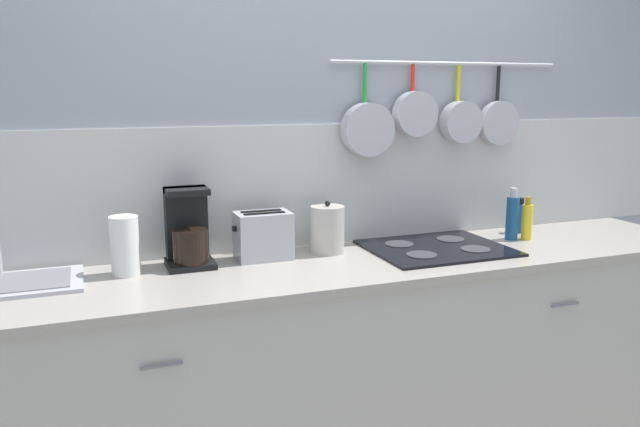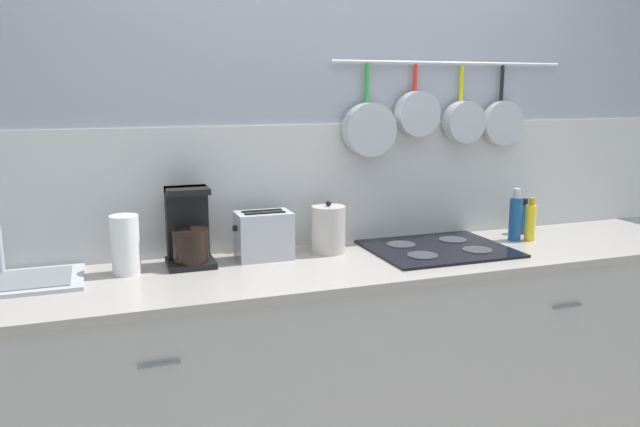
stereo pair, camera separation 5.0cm
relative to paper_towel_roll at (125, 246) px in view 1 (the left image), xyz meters
The scene contains 11 objects.
wall_back 0.97m from the paper_towel_roll, 13.37° to the left, with size 7.20×0.16×2.60m.
cabinet_base 1.09m from the paper_towel_roll, ahead, with size 3.35×0.61×0.89m.
countertop 0.93m from the paper_towel_roll, ahead, with size 3.39×0.63×0.03m.
paper_towel_roll is the anchor object (origin of this frame).
coffee_maker 0.25m from the paper_towel_roll, 11.05° to the left, with size 0.19×0.19×0.32m.
toaster 0.56m from the paper_towel_roll, ahead, with size 0.24×0.15×0.20m.
kettle 0.85m from the paper_towel_roll, ahead, with size 0.15×0.15×0.23m.
cooktop 1.33m from the paper_towel_roll, ahead, with size 0.60×0.50×0.01m.
bottle_olive_oil 1.76m from the paper_towel_roll, ahead, with size 0.06×0.06×0.25m.
bottle_cooking_wine 1.82m from the paper_towel_roll, ahead, with size 0.05×0.05×0.20m.
bottle_sesame_oil 1.89m from the paper_towel_roll, ahead, with size 0.06×0.06×0.17m.
Camera 1 is at (-1.03, -2.29, 1.62)m, focal length 35.00 mm.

